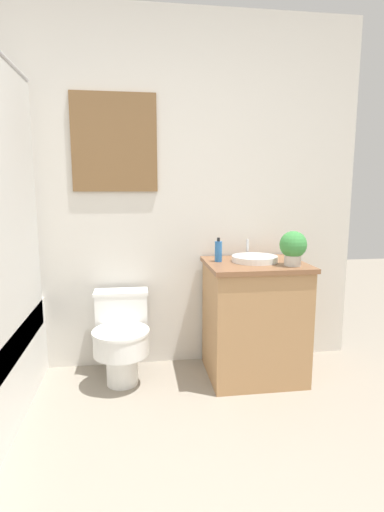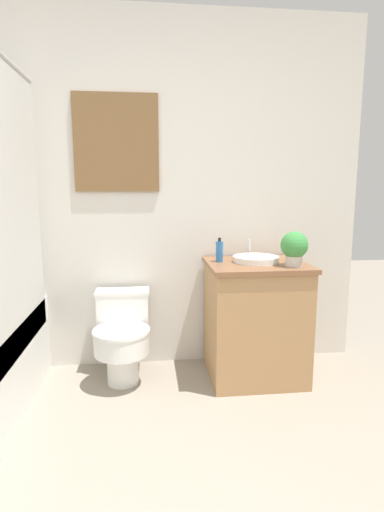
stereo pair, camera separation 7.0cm
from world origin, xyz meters
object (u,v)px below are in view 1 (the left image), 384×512
at_px(sink, 254,259).
at_px(potted_plant, 293,247).
at_px(toilet, 122,336).
at_px(soap_bottle, 218,251).

bearing_deg(sink, potted_plant, -40.82).
height_order(toilet, soap_bottle, soap_bottle).
distance_m(toilet, soap_bottle, 0.87).
xyz_separation_m(sink, soap_bottle, (-0.24, 0.04, 0.05)).
height_order(toilet, sink, sink).
height_order(toilet, potted_plant, potted_plant).
bearing_deg(soap_bottle, toilet, -178.42).
bearing_deg(soap_bottle, sink, -8.86).
distance_m(sink, potted_plant, 0.28).
xyz_separation_m(toilet, potted_plant, (1.10, -0.19, 0.61)).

